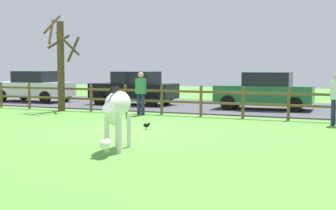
# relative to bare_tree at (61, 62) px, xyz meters

# --- Properties ---
(ground_plane) EXTENTS (60.00, 60.00, 0.00)m
(ground_plane) POSITION_rel_bare_tree_xyz_m (5.81, -4.66, -2.05)
(ground_plane) COLOR #549338
(parking_asphalt) EXTENTS (28.00, 7.40, 0.05)m
(parking_asphalt) POSITION_rel_bare_tree_xyz_m (5.81, 4.64, -2.02)
(parking_asphalt) COLOR #47474C
(parking_asphalt) RESTS_ON ground_plane
(paddock_fence) EXTENTS (20.98, 0.11, 1.14)m
(paddock_fence) POSITION_rel_bare_tree_xyz_m (5.24, 0.34, -1.40)
(paddock_fence) COLOR brown
(paddock_fence) RESTS_ON ground_plane
(bare_tree) EXTENTS (1.51, 1.56, 4.01)m
(bare_tree) POSITION_rel_bare_tree_xyz_m (0.00, 0.00, 0.00)
(bare_tree) COLOR #513A23
(bare_tree) RESTS_ON ground_plane
(zebra) EXTENTS (0.77, 1.91, 1.41)m
(zebra) POSITION_rel_bare_tree_xyz_m (6.93, -7.29, -1.12)
(zebra) COLOR white
(zebra) RESTS_ON ground_plane
(crow_on_grass) EXTENTS (0.21, 0.10, 0.20)m
(crow_on_grass) POSITION_rel_bare_tree_xyz_m (5.91, -3.85, -1.92)
(crow_on_grass) COLOR black
(crow_on_grass) RESTS_ON ground_plane
(parked_car_green) EXTENTS (4.11, 2.10, 1.56)m
(parked_car_green) POSITION_rel_bare_tree_xyz_m (7.64, 3.72, -1.20)
(parked_car_green) COLOR #236B38
(parked_car_green) RESTS_ON parking_asphalt
(parked_car_black) EXTENTS (4.02, 1.93, 1.56)m
(parked_car_black) POSITION_rel_bare_tree_xyz_m (1.43, 3.69, -1.20)
(parked_car_black) COLOR black
(parked_car_black) RESTS_ON parking_asphalt
(parked_car_white) EXTENTS (4.03, 1.94, 1.56)m
(parked_car_white) POSITION_rel_bare_tree_xyz_m (-4.14, 3.29, -1.20)
(parked_car_white) COLOR white
(parked_car_white) RESTS_ON parking_asphalt
(visitor_left_of_tree) EXTENTS (0.37, 0.24, 1.64)m
(visitor_left_of_tree) POSITION_rel_bare_tree_xyz_m (3.82, -0.21, -1.14)
(visitor_left_of_tree) COLOR #232847
(visitor_left_of_tree) RESTS_ON ground_plane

